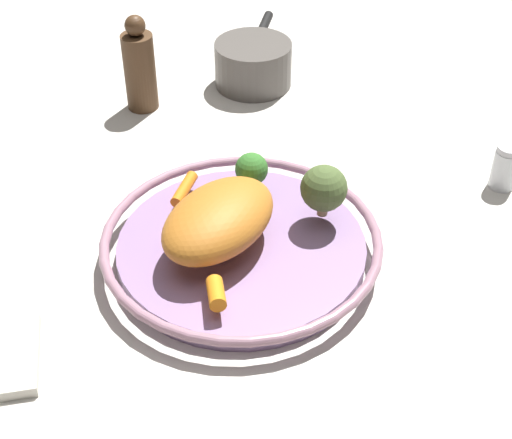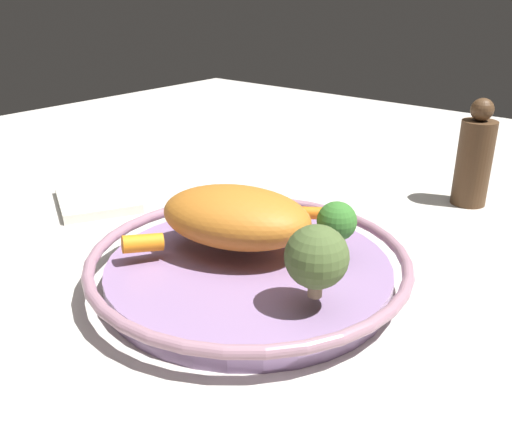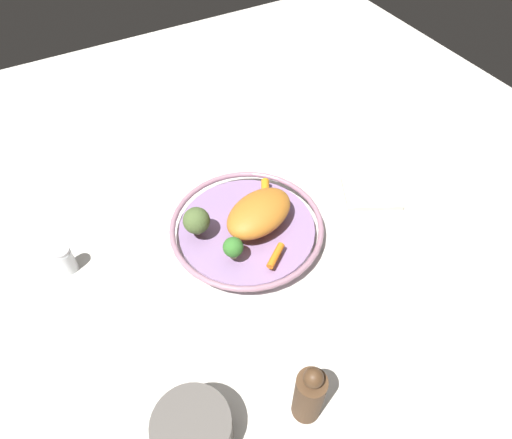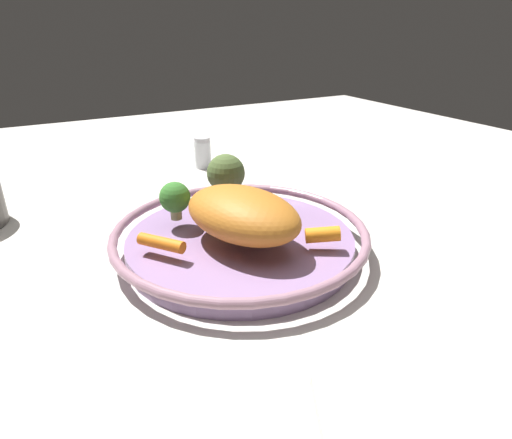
% 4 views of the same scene
% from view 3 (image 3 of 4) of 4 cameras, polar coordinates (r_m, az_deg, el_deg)
% --- Properties ---
extents(ground_plane, '(2.04, 2.04, 0.00)m').
position_cam_3_polar(ground_plane, '(1.04, -1.14, -1.92)').
color(ground_plane, beige).
extents(serving_bowl, '(0.35, 0.35, 0.04)m').
position_cam_3_polar(serving_bowl, '(1.02, -1.16, -1.20)').
color(serving_bowl, '#8E709E').
rests_on(serving_bowl, ground_plane).
extents(roast_chicken_piece, '(0.20, 0.16, 0.06)m').
position_cam_3_polar(roast_chicken_piece, '(0.99, 0.39, 0.83)').
color(roast_chicken_piece, '#BE6E24').
rests_on(roast_chicken_piece, serving_bowl).
extents(baby_carrot_right, '(0.06, 0.05, 0.02)m').
position_cam_3_polar(baby_carrot_right, '(0.95, 2.50, -4.59)').
color(baby_carrot_right, orange).
rests_on(baby_carrot_right, serving_bowl).
extents(baby_carrot_center, '(0.04, 0.05, 0.02)m').
position_cam_3_polar(baby_carrot_center, '(1.07, 1.17, 4.08)').
color(baby_carrot_center, orange).
rests_on(baby_carrot_center, serving_bowl).
extents(broccoli_floret_small, '(0.04, 0.04, 0.05)m').
position_cam_3_polar(broccoli_floret_small, '(0.93, -2.92, -3.56)').
color(broccoli_floret_small, '#99A766').
rests_on(broccoli_floret_small, serving_bowl).
extents(broccoli_floret_mid, '(0.06, 0.06, 0.07)m').
position_cam_3_polar(broccoli_floret_mid, '(0.97, -7.56, -0.15)').
color(broccoli_floret_mid, tan).
rests_on(broccoli_floret_mid, serving_bowl).
extents(salt_shaker, '(0.04, 0.04, 0.07)m').
position_cam_3_polar(salt_shaker, '(1.04, -22.97, -4.71)').
color(salt_shaker, silver).
rests_on(salt_shaker, ground_plane).
extents(pepper_mill, '(0.05, 0.05, 0.16)m').
position_cam_3_polar(pepper_mill, '(0.79, 6.75, -21.20)').
color(pepper_mill, '#4C331E').
rests_on(pepper_mill, ground_plane).
extents(saucepan, '(0.18, 0.16, 0.08)m').
position_cam_3_polar(saucepan, '(0.81, -8.05, -25.06)').
color(saucepan, '#56514C').
rests_on(saucepan, ground_plane).
extents(dish_towel, '(0.17, 0.16, 0.01)m').
position_cam_3_polar(dish_towel, '(1.15, 14.43, 3.29)').
color(dish_towel, silver).
rests_on(dish_towel, ground_plane).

